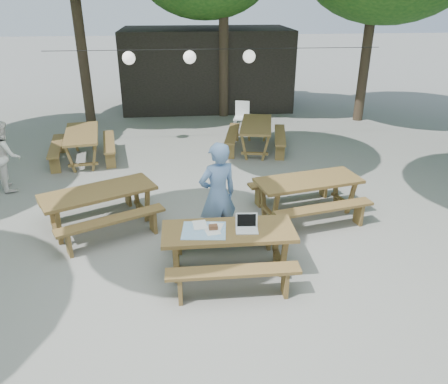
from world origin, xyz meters
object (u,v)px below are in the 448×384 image
object	(u,v)px
woman	(218,195)
second_person	(5,155)
picnic_table_nw	(100,209)
main_picnic_table	(228,250)
plastic_chair	(241,123)

from	to	relation	value
woman	second_person	xyz separation A→B (m)	(-4.40, 2.79, -0.15)
picnic_table_nw	woman	size ratio (longest dim) A/B	1.30
main_picnic_table	plastic_chair	xyz separation A→B (m)	(1.20, 7.50, -0.13)
second_person	plastic_chair	world-z (taller)	second_person
woman	plastic_chair	distance (m)	6.81
main_picnic_table	woman	bearing A→B (deg)	95.98
main_picnic_table	second_person	size ratio (longest dim) A/B	1.30
picnic_table_nw	second_person	distance (m)	3.09
picnic_table_nw	second_person	xyz separation A→B (m)	(-2.30, 2.02, 0.38)
woman	main_picnic_table	bearing A→B (deg)	74.99
main_picnic_table	picnic_table_nw	bearing A→B (deg)	143.39
picnic_table_nw	plastic_chair	bearing A→B (deg)	34.00
main_picnic_table	second_person	distance (m)	5.80
second_person	plastic_chair	size ratio (longest dim) A/B	1.71
woman	second_person	bearing A→B (deg)	-53.40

